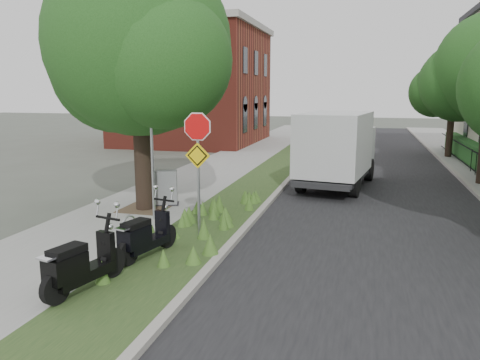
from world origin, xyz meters
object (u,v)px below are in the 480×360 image
object	(u,v)px
scooter_far	(142,240)
box_truck	(337,146)
sign_assembly	(198,149)
scooter_near	(76,270)
utility_cabinet	(165,188)

from	to	relation	value
scooter_far	box_truck	bearing A→B (deg)	69.69
sign_assembly	scooter_far	size ratio (longest dim) A/B	1.75
scooter_near	scooter_far	xyz separation A→B (m)	(0.30, 1.94, -0.02)
scooter_near	scooter_far	size ratio (longest dim) A/B	1.05
sign_assembly	utility_cabinet	distance (m)	4.02
scooter_near	utility_cabinet	distance (m)	6.79
scooter_far	utility_cabinet	bearing A→B (deg)	108.20
box_truck	scooter_far	bearing A→B (deg)	-110.31
utility_cabinet	sign_assembly	bearing A→B (deg)	-52.95
sign_assembly	box_truck	distance (m)	8.24
scooter_near	sign_assembly	bearing A→B (deg)	75.84
scooter_near	box_truck	bearing A→B (deg)	71.53
sign_assembly	scooter_near	distance (m)	4.25
box_truck	utility_cabinet	world-z (taller)	box_truck
box_truck	scooter_near	bearing A→B (deg)	-108.47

